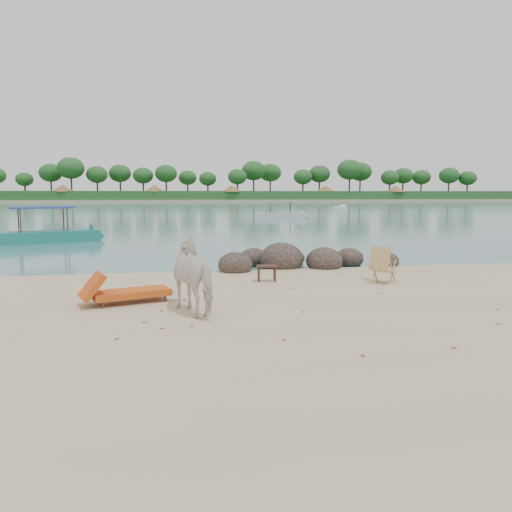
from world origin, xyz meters
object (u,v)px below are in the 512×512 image
at_px(side_table, 267,275).
at_px(deck_chair, 384,266).
at_px(boulders, 295,261).
at_px(lounge_chair, 131,290).
at_px(cow, 198,276).
at_px(boat_near, 42,213).

relative_size(side_table, deck_chair, 0.57).
bearing_deg(deck_chair, boulders, 159.98).
relative_size(boulders, deck_chair, 6.41).
distance_m(lounge_chair, deck_chair, 6.95).
relative_size(cow, boat_near, 0.30).
bearing_deg(boat_near, deck_chair, -69.51).
bearing_deg(boat_near, side_table, -76.20).
bearing_deg(side_table, lounge_chair, -143.61).
height_order(boulders, cow, cow).
height_order(side_table, deck_chair, deck_chair).
bearing_deg(cow, side_table, -146.21).
xyz_separation_m(cow, deck_chair, (5.33, 2.55, -0.29)).
relative_size(boulders, side_table, 11.23).
distance_m(side_table, boat_near, 16.60).
bearing_deg(boulders, side_table, -119.11).
bearing_deg(side_table, boat_near, 129.28).
height_order(deck_chair, boat_near, boat_near).
bearing_deg(boulders, cow, -121.06).
xyz_separation_m(lounge_chair, boat_near, (-5.63, 15.90, 1.19)).
distance_m(side_table, lounge_chair, 4.21).
bearing_deg(lounge_chair, boulders, 25.05).
bearing_deg(deck_chair, lounge_chair, -123.45).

